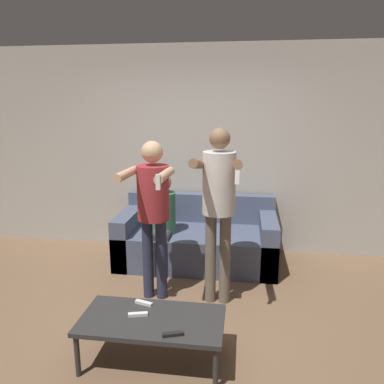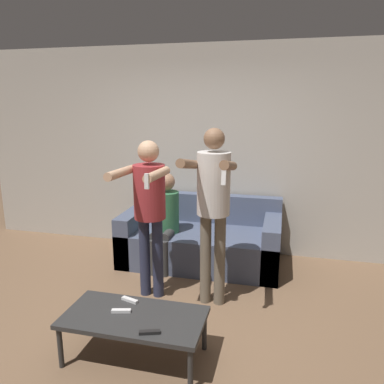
{
  "view_description": "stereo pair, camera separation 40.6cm",
  "coord_description": "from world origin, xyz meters",
  "px_view_note": "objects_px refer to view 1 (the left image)",
  "views": [
    {
      "loc": [
        0.65,
        -2.86,
        1.97
      ],
      "look_at": [
        0.11,
        1.06,
        1.03
      ],
      "focal_mm": 35.0,
      "sensor_mm": 36.0,
      "label": 1
    },
    {
      "loc": [
        1.05,
        -2.78,
        1.97
      ],
      "look_at": [
        0.11,
        1.06,
        1.03
      ],
      "focal_mm": 35.0,
      "sensor_mm": 36.0,
      "label": 2
    }
  ],
  "objects_px": {
    "person_standing_left": "(153,203)",
    "coffee_table": "(152,322)",
    "remote_far": "(144,303)",
    "remote_mid": "(138,314)",
    "person_seated": "(162,218)",
    "couch": "(197,241)",
    "remote_near": "(173,334)",
    "person_standing_right": "(219,197)"
  },
  "relations": [
    {
      "from": "person_standing_left",
      "to": "coffee_table",
      "type": "relative_size",
      "value": 1.48
    },
    {
      "from": "person_standing_left",
      "to": "person_standing_right",
      "type": "bearing_deg",
      "value": 0.1
    },
    {
      "from": "couch",
      "to": "coffee_table",
      "type": "relative_size",
      "value": 1.77
    },
    {
      "from": "person_standing_left",
      "to": "remote_far",
      "type": "distance_m",
      "value": 1.0
    },
    {
      "from": "coffee_table",
      "to": "remote_near",
      "type": "xyz_separation_m",
      "value": [
        0.2,
        -0.19,
        0.05
      ]
    },
    {
      "from": "remote_near",
      "to": "coffee_table",
      "type": "bearing_deg",
      "value": 135.64
    },
    {
      "from": "remote_far",
      "to": "remote_near",
      "type": "bearing_deg",
      "value": -50.67
    },
    {
      "from": "person_standing_left",
      "to": "remote_mid",
      "type": "xyz_separation_m",
      "value": [
        0.1,
        -0.95,
        -0.63
      ]
    },
    {
      "from": "coffee_table",
      "to": "remote_near",
      "type": "bearing_deg",
      "value": -44.36
    },
    {
      "from": "couch",
      "to": "remote_far",
      "type": "xyz_separation_m",
      "value": [
        -0.22,
        -1.74,
        0.11
      ]
    },
    {
      "from": "person_standing_left",
      "to": "remote_far",
      "type": "bearing_deg",
      "value": -82.75
    },
    {
      "from": "coffee_table",
      "to": "person_standing_left",
      "type": "bearing_deg",
      "value": 102.45
    },
    {
      "from": "person_standing_right",
      "to": "remote_far",
      "type": "distance_m",
      "value": 1.19
    },
    {
      "from": "person_seated",
      "to": "remote_near",
      "type": "height_order",
      "value": "person_seated"
    },
    {
      "from": "person_seated",
      "to": "person_standing_left",
      "type": "bearing_deg",
      "value": -84.15
    },
    {
      "from": "person_seated",
      "to": "coffee_table",
      "type": "bearing_deg",
      "value": -80.38
    },
    {
      "from": "remote_near",
      "to": "remote_mid",
      "type": "xyz_separation_m",
      "value": [
        -0.31,
        0.21,
        0.0
      ]
    },
    {
      "from": "person_standing_right",
      "to": "remote_far",
      "type": "relative_size",
      "value": 11.36
    },
    {
      "from": "person_seated",
      "to": "remote_near",
      "type": "bearing_deg",
      "value": -75.58
    },
    {
      "from": "person_standing_right",
      "to": "remote_mid",
      "type": "xyz_separation_m",
      "value": [
        -0.54,
        -0.95,
        -0.72
      ]
    },
    {
      "from": "couch",
      "to": "coffee_table",
      "type": "bearing_deg",
      "value": -93.22
    },
    {
      "from": "couch",
      "to": "coffee_table",
      "type": "xyz_separation_m",
      "value": [
        -0.11,
        -1.93,
        0.06
      ]
    },
    {
      "from": "person_standing_left",
      "to": "remote_near",
      "type": "bearing_deg",
      "value": -70.43
    },
    {
      "from": "coffee_table",
      "to": "remote_far",
      "type": "distance_m",
      "value": 0.22
    },
    {
      "from": "coffee_table",
      "to": "remote_mid",
      "type": "height_order",
      "value": "remote_mid"
    },
    {
      "from": "remote_mid",
      "to": "person_standing_right",
      "type": "bearing_deg",
      "value": 60.11
    },
    {
      "from": "person_standing_right",
      "to": "remote_near",
      "type": "bearing_deg",
      "value": -101.3
    },
    {
      "from": "person_standing_right",
      "to": "person_seated",
      "type": "relative_size",
      "value": 1.51
    },
    {
      "from": "person_standing_right",
      "to": "remote_near",
      "type": "height_order",
      "value": "person_standing_right"
    },
    {
      "from": "couch",
      "to": "person_standing_right",
      "type": "distance_m",
      "value": 1.31
    },
    {
      "from": "remote_near",
      "to": "couch",
      "type": "bearing_deg",
      "value": 92.43
    },
    {
      "from": "person_standing_left",
      "to": "remote_near",
      "type": "relative_size",
      "value": 10.55
    },
    {
      "from": "person_standing_left",
      "to": "remote_far",
      "type": "relative_size",
      "value": 10.52
    },
    {
      "from": "person_standing_right",
      "to": "coffee_table",
      "type": "bearing_deg",
      "value": -114.06
    },
    {
      "from": "remote_near",
      "to": "remote_mid",
      "type": "height_order",
      "value": "same"
    },
    {
      "from": "remote_mid",
      "to": "remote_far",
      "type": "relative_size",
      "value": 1.0
    },
    {
      "from": "remote_mid",
      "to": "remote_far",
      "type": "bearing_deg",
      "value": 90.06
    },
    {
      "from": "person_standing_left",
      "to": "coffee_table",
      "type": "xyz_separation_m",
      "value": [
        0.21,
        -0.96,
        -0.68
      ]
    },
    {
      "from": "coffee_table",
      "to": "remote_near",
      "type": "height_order",
      "value": "remote_near"
    },
    {
      "from": "person_standing_right",
      "to": "coffee_table",
      "type": "distance_m",
      "value": 1.3
    },
    {
      "from": "person_seated",
      "to": "coffee_table",
      "type": "xyz_separation_m",
      "value": [
        0.29,
        -1.7,
        -0.3
      ]
    },
    {
      "from": "couch",
      "to": "remote_near",
      "type": "xyz_separation_m",
      "value": [
        0.09,
        -2.13,
        0.11
      ]
    }
  ]
}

